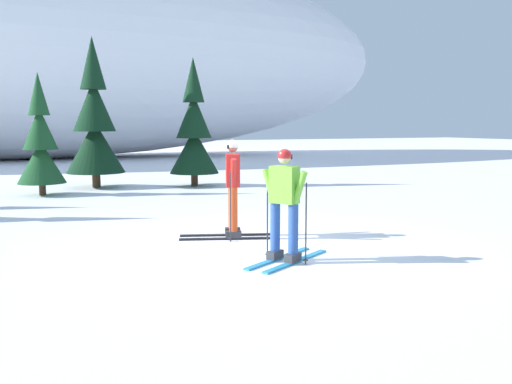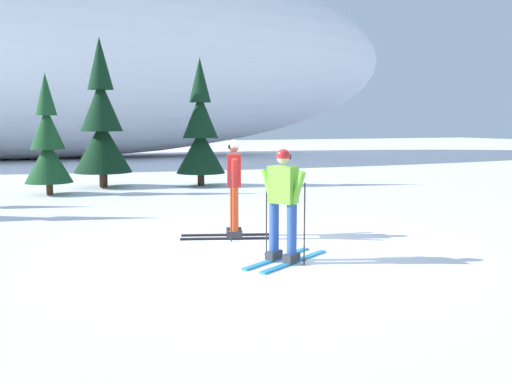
{
  "view_description": "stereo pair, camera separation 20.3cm",
  "coord_description": "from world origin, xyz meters",
  "px_view_note": "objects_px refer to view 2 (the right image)",
  "views": [
    {
      "loc": [
        -4.13,
        -8.33,
        2.06
      ],
      "look_at": [
        -0.35,
        0.01,
        0.95
      ],
      "focal_mm": 39.32,
      "sensor_mm": 36.0,
      "label": 1
    },
    {
      "loc": [
        -3.95,
        -8.42,
        2.06
      ],
      "look_at": [
        -0.35,
        0.01,
        0.95
      ],
      "focal_mm": 39.32,
      "sensor_mm": 36.0,
      "label": 2
    }
  ],
  "objects_px": {
    "pine_tree_center_right": "(102,125)",
    "pine_tree_far_right": "(200,133)",
    "skier_red_jacket": "(234,186)",
    "pine_tree_center": "(48,144)",
    "skier_lime_jacket": "(283,204)"
  },
  "relations": [
    {
      "from": "skier_red_jacket",
      "to": "pine_tree_far_right",
      "type": "relative_size",
      "value": 0.42
    },
    {
      "from": "skier_lime_jacket",
      "to": "pine_tree_far_right",
      "type": "bearing_deg",
      "value": 79.02
    },
    {
      "from": "pine_tree_far_right",
      "to": "skier_red_jacket",
      "type": "bearing_deg",
      "value": -103.64
    },
    {
      "from": "skier_red_jacket",
      "to": "pine_tree_center",
      "type": "bearing_deg",
      "value": 109.01
    },
    {
      "from": "skier_lime_jacket",
      "to": "pine_tree_center_right",
      "type": "height_order",
      "value": "pine_tree_center_right"
    },
    {
      "from": "skier_red_jacket",
      "to": "pine_tree_center_right",
      "type": "bearing_deg",
      "value": 96.09
    },
    {
      "from": "pine_tree_center_right",
      "to": "pine_tree_far_right",
      "type": "bearing_deg",
      "value": -15.2
    },
    {
      "from": "skier_red_jacket",
      "to": "skier_lime_jacket",
      "type": "bearing_deg",
      "value": -89.24
    },
    {
      "from": "skier_red_jacket",
      "to": "pine_tree_center",
      "type": "height_order",
      "value": "pine_tree_center"
    },
    {
      "from": "skier_red_jacket",
      "to": "pine_tree_center_right",
      "type": "distance_m",
      "value": 9.54
    },
    {
      "from": "pine_tree_center_right",
      "to": "pine_tree_far_right",
      "type": "distance_m",
      "value": 3.21
    },
    {
      "from": "skier_lime_jacket",
      "to": "skier_red_jacket",
      "type": "distance_m",
      "value": 2.01
    },
    {
      "from": "skier_lime_jacket",
      "to": "pine_tree_center",
      "type": "distance_m",
      "value": 10.4
    },
    {
      "from": "pine_tree_center_right",
      "to": "pine_tree_far_right",
      "type": "xyz_separation_m",
      "value": [
        3.09,
        -0.84,
        -0.25
      ]
    },
    {
      "from": "skier_lime_jacket",
      "to": "skier_red_jacket",
      "type": "relative_size",
      "value": 0.95
    }
  ]
}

